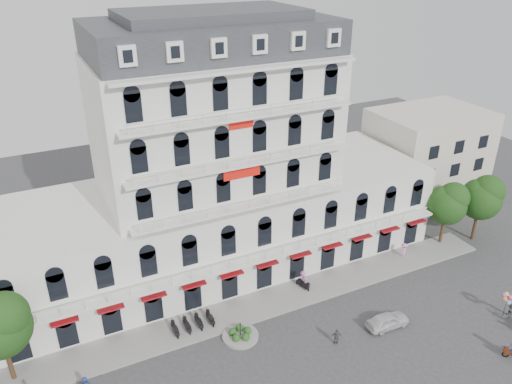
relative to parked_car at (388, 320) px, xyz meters
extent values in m
plane|color=#38383A|center=(-9.42, -1.48, -0.69)|extent=(120.00, 120.00, 0.00)
cube|color=gray|center=(-9.42, 7.52, -0.61)|extent=(53.00, 4.00, 0.16)
cube|color=silver|center=(-9.42, 16.52, 3.81)|extent=(45.00, 14.00, 9.00)
cube|color=silver|center=(-9.42, 16.52, 14.81)|extent=(22.00, 12.00, 13.00)
cube|color=#2D3035|center=(-9.42, 16.52, 22.81)|extent=(21.56, 11.76, 3.00)
cube|color=#2D3035|center=(-9.42, 16.52, 24.71)|extent=(15.84, 8.64, 0.80)
cube|color=maroon|center=(-9.42, 9.02, 2.81)|extent=(40.50, 1.00, 0.15)
cube|color=red|center=(-9.42, 10.40, 12.31)|extent=(3.50, 0.10, 1.40)
cube|color=beige|center=(20.58, 18.52, 5.31)|extent=(14.00, 10.00, 12.00)
cylinder|color=gray|center=(-12.42, 4.52, -0.57)|extent=(3.20, 3.20, 0.24)
cylinder|color=black|center=(-12.42, 4.52, 0.21)|extent=(0.08, 0.08, 1.40)
sphere|color=#1C4D19|center=(-11.72, 4.52, -0.24)|extent=(0.70, 0.70, 0.70)
sphere|color=#1C4D19|center=(-12.20, 5.18, -0.24)|extent=(0.70, 0.70, 0.70)
sphere|color=#1C4D19|center=(-12.98, 4.94, -0.24)|extent=(0.70, 0.70, 0.70)
sphere|color=#1C4D19|center=(-13.00, 4.12, -0.24)|extent=(0.70, 0.70, 0.70)
sphere|color=#1C4D19|center=(-12.22, 3.85, -0.24)|extent=(0.70, 0.70, 0.70)
cylinder|color=#382314|center=(-30.42, 8.02, 1.18)|extent=(0.36, 0.36, 3.74)
sphere|color=#153912|center=(-29.92, 7.72, 5.68)|extent=(3.74, 3.74, 3.74)
cylinder|color=#382314|center=(14.58, 8.52, 1.03)|extent=(0.36, 0.36, 3.43)
sphere|color=#153912|center=(14.58, 8.52, 4.15)|extent=(4.37, 4.37, 4.37)
sphere|color=#153912|center=(15.08, 8.22, 5.16)|extent=(3.43, 3.43, 3.43)
sphere|color=#153912|center=(14.18, 8.82, 4.77)|extent=(3.12, 3.12, 3.12)
cylinder|color=#382314|center=(18.58, 7.52, 1.14)|extent=(0.36, 0.36, 3.65)
sphere|color=#153912|center=(18.58, 7.52, 4.46)|extent=(4.65, 4.65, 4.65)
sphere|color=#153912|center=(19.08, 7.22, 5.53)|extent=(3.65, 3.65, 3.65)
sphere|color=#153912|center=(18.18, 7.82, 5.12)|extent=(3.32, 3.32, 3.32)
imported|color=silver|center=(0.00, 0.00, 0.00)|extent=(4.11, 1.77, 1.38)
torus|color=black|center=(6.45, -7.25, -0.41)|extent=(0.54, 0.47, 0.60)
cube|color=black|center=(-4.03, 8.02, -0.14)|extent=(0.77, 1.54, 0.35)
torus|color=black|center=(-3.87, 7.49, -0.41)|extent=(0.29, 0.61, 0.60)
torus|color=black|center=(-4.19, 8.55, -0.41)|extent=(0.29, 0.61, 0.60)
imported|color=#CE6DAD|center=(-4.03, 8.02, 0.59)|extent=(0.91, 1.21, 1.67)
imported|color=#4E5055|center=(-5.34, 0.19, 0.10)|extent=(0.99, 0.82, 1.58)
imported|color=pink|center=(8.69, 8.02, 0.20)|extent=(1.32, 1.12, 1.77)
imported|color=slate|center=(10.98, -3.85, 0.14)|extent=(0.87, 0.98, 1.67)
cylinder|color=black|center=(10.58, -3.55, 0.31)|extent=(0.04, 0.04, 2.00)
sphere|color=#E54C99|center=(10.93, -3.55, 1.31)|extent=(0.44, 0.44, 0.44)
sphere|color=yellow|center=(10.75, -3.25, 1.52)|extent=(0.44, 0.44, 0.44)
sphere|color=#994CD8|center=(10.40, -3.25, 1.54)|extent=(0.44, 0.44, 0.44)
sphere|color=orange|center=(10.23, -3.55, 1.34)|extent=(0.44, 0.44, 0.44)
sphere|color=#4CB2E5|center=(10.41, -3.86, 1.12)|extent=(0.44, 0.44, 0.44)
sphere|color=#D8334C|center=(10.76, -3.85, 1.07)|extent=(0.44, 0.44, 0.44)
camera|label=1|loc=(-25.77, -26.07, 30.15)|focal=35.00mm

